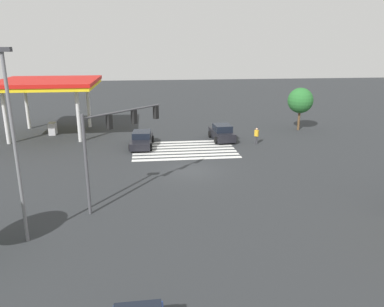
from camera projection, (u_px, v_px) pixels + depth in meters
ground_plane at (192, 171)px, 28.91m from camera, size 147.50×147.50×0.00m
crosswalk_markings at (184, 150)px, 34.67m from camera, size 9.45×6.30×0.01m
traffic_signal_mast at (115, 134)px, 22.09m from camera, size 4.38×4.38×5.85m
car_0 at (142, 140)px, 35.62m from camera, size 2.37×4.91×1.43m
car_2 at (222, 133)px, 37.85m from camera, size 2.28×4.28×1.63m
gas_station_canopy at (48, 85)px, 38.87m from camera, size 9.98×9.98×5.84m
pedestrian at (256, 135)px, 36.41m from camera, size 0.41×0.41×1.59m
street_light_pole_a at (13, 134)px, 17.20m from camera, size 0.80×0.36×9.35m
tree_corner_b at (300, 101)px, 41.56m from camera, size 2.80×2.80×4.76m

